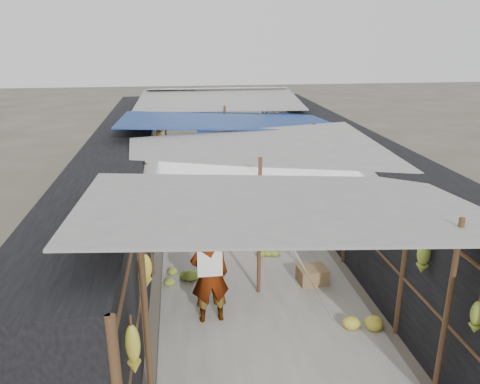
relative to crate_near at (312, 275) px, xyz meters
name	(u,v)px	position (x,y,z in m)	size (l,w,h in m)	color
aisle_slab	(235,221)	(-1.09, 3.29, -0.15)	(3.60, 16.00, 0.02)	#9E998E
stall_left	(125,183)	(-3.79, 3.29, 0.99)	(1.40, 15.00, 2.30)	black
stall_right	(340,175)	(1.61, 3.29, 0.99)	(1.40, 15.00, 2.30)	black
crate_near	(312,275)	(0.00, 0.00, 0.00)	(0.54, 0.43, 0.33)	olive
crate_mid	(300,235)	(0.24, 1.90, 0.00)	(0.55, 0.44, 0.33)	olive
crate_back	(188,169)	(-2.18, 7.99, -0.04)	(0.40, 0.33, 0.25)	olive
black_basin	(252,188)	(-0.26, 5.73, -0.08)	(0.55, 0.55, 0.16)	black
vendor_elderly	(210,275)	(-2.04, -0.98, 0.69)	(0.62, 0.41, 1.71)	white
shopper_blue	(209,192)	(-1.72, 3.63, 0.57)	(0.71, 0.56, 1.47)	#1F369F
vendor_seated	(270,211)	(-0.33, 2.63, 0.35)	(0.66, 0.38, 1.02)	#534C48
market_canopy	(235,127)	(-1.06, 3.62, 2.24)	(5.62, 15.20, 2.77)	brown
hanging_bananas	(234,162)	(-1.12, 3.20, 1.46)	(3.95, 14.04, 0.84)	gold
floor_bananas	(261,236)	(-0.67, 1.95, 0.00)	(3.79, 9.22, 0.36)	olive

